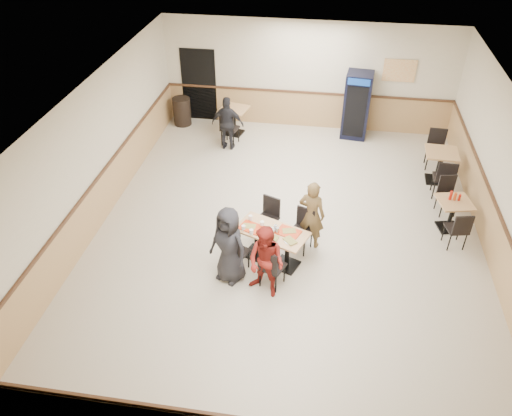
% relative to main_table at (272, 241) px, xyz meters
% --- Properties ---
extents(ground, '(10.00, 10.00, 0.00)m').
position_rel_main_table_xyz_m(ground, '(0.22, 0.94, -0.48)').
color(ground, beige).
rests_on(ground, ground).
extents(room_shell, '(10.00, 10.00, 10.00)m').
position_rel_main_table_xyz_m(room_shell, '(1.99, 3.49, 0.10)').
color(room_shell, silver).
rests_on(room_shell, ground).
extents(main_table, '(1.50, 1.13, 0.72)m').
position_rel_main_table_xyz_m(main_table, '(0.00, 0.00, 0.00)').
color(main_table, black).
rests_on(main_table, ground).
extents(main_chairs, '(1.70, 1.91, 0.92)m').
position_rel_main_table_xyz_m(main_chairs, '(-0.04, 0.02, -0.02)').
color(main_chairs, black).
rests_on(main_chairs, ground).
extents(diner_woman_left, '(0.90, 0.78, 1.56)m').
position_rel_main_table_xyz_m(diner_woman_left, '(-0.71, -0.60, 0.30)').
color(diner_woman_left, black).
rests_on(diner_woman_left, ground).
extents(diner_woman_right, '(0.88, 0.81, 1.45)m').
position_rel_main_table_xyz_m(diner_woman_right, '(0.01, -0.89, 0.24)').
color(diner_woman_right, maroon).
rests_on(diner_woman_right, ground).
extents(diner_man_opposite, '(0.62, 0.49, 1.49)m').
position_rel_main_table_xyz_m(diner_man_opposite, '(0.71, 0.60, 0.26)').
color(diner_man_opposite, brown).
rests_on(diner_man_opposite, ground).
extents(lone_diner, '(0.87, 0.41, 1.46)m').
position_rel_main_table_xyz_m(lone_diner, '(-1.72, 4.27, 0.25)').
color(lone_diner, black).
rests_on(lone_diner, ground).
extents(tabletop_clutter, '(1.23, 0.72, 0.12)m').
position_rel_main_table_xyz_m(tabletop_clutter, '(-0.06, -0.02, 0.27)').
color(tabletop_clutter, red).
rests_on(tabletop_clutter, main_table).
extents(side_table_near, '(0.78, 0.78, 0.70)m').
position_rel_main_table_xyz_m(side_table_near, '(3.59, 1.57, -0.01)').
color(side_table_near, black).
rests_on(side_table_near, ground).
extents(side_table_near_chair_south, '(0.49, 0.49, 0.89)m').
position_rel_main_table_xyz_m(side_table_near_chair_south, '(3.59, 1.01, -0.04)').
color(side_table_near_chair_south, black).
rests_on(side_table_near_chair_south, ground).
extents(side_table_near_chair_north, '(0.49, 0.49, 0.89)m').
position_rel_main_table_xyz_m(side_table_near_chair_north, '(3.59, 2.13, -0.04)').
color(side_table_near_chair_north, black).
rests_on(side_table_near_chair_north, ground).
extents(side_table_far, '(0.77, 0.77, 0.80)m').
position_rel_main_table_xyz_m(side_table_far, '(3.58, 3.46, 0.05)').
color(side_table_far, black).
rests_on(side_table_far, ground).
extents(side_table_far_chair_south, '(0.49, 0.49, 1.01)m').
position_rel_main_table_xyz_m(side_table_far_chair_south, '(3.58, 2.82, 0.02)').
color(side_table_far_chair_south, black).
rests_on(side_table_far_chair_south, ground).
extents(side_table_far_chair_north, '(0.49, 0.49, 1.01)m').
position_rel_main_table_xyz_m(side_table_far_chair_north, '(3.58, 4.10, 0.02)').
color(side_table_far_chair_north, black).
rests_on(side_table_far_chair_north, ground).
extents(condiment_caddy, '(0.23, 0.06, 0.20)m').
position_rel_main_table_xyz_m(condiment_caddy, '(3.56, 1.62, 0.31)').
color(condiment_caddy, '#B2190C').
rests_on(condiment_caddy, side_table_near).
extents(back_table, '(0.85, 0.85, 0.77)m').
position_rel_main_table_xyz_m(back_table, '(-1.72, 5.14, 0.03)').
color(back_table, black).
rests_on(back_table, ground).
extents(back_table_chair_lone, '(0.54, 0.54, 0.97)m').
position_rel_main_table_xyz_m(back_table_chair_lone, '(-1.72, 4.53, 0.00)').
color(back_table_chair_lone, black).
rests_on(back_table_chair_lone, ground).
extents(pepsi_cooler, '(0.76, 0.76, 1.81)m').
position_rel_main_table_xyz_m(pepsi_cooler, '(1.61, 5.53, 0.43)').
color(pepsi_cooler, black).
rests_on(pepsi_cooler, ground).
extents(trash_bin, '(0.51, 0.51, 0.80)m').
position_rel_main_table_xyz_m(trash_bin, '(-3.32, 5.49, -0.08)').
color(trash_bin, black).
rests_on(trash_bin, ground).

